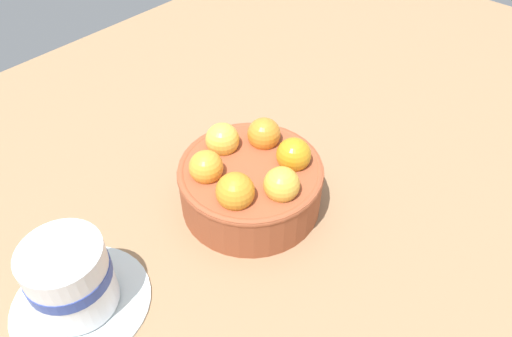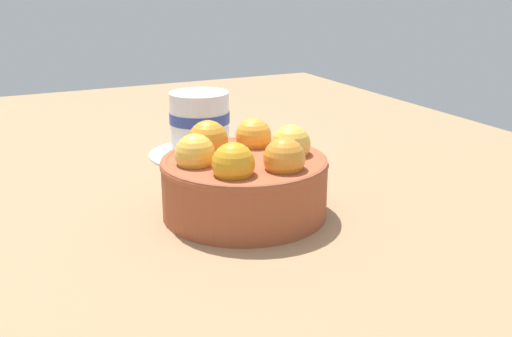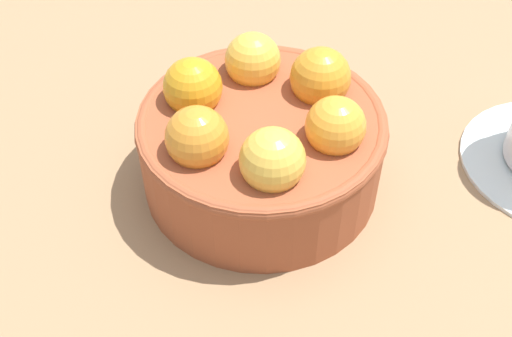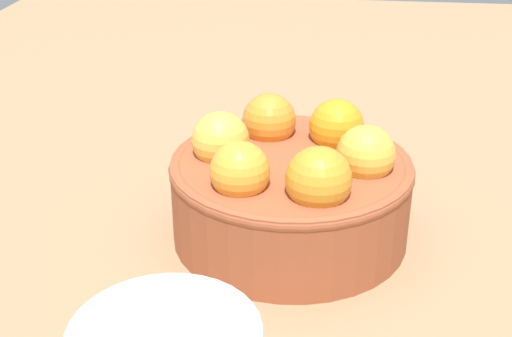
% 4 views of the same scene
% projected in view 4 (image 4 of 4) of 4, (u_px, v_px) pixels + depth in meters
% --- Properties ---
extents(ground_plane, '(1.53, 1.03, 0.05)m').
position_uv_depth(ground_plane, '(289.00, 262.00, 0.52)').
color(ground_plane, '#997551').
extents(terracotta_bowl, '(0.17, 0.17, 0.09)m').
position_uv_depth(terracotta_bowl, '(291.00, 186.00, 0.49)').
color(terracotta_bowl, '#9E4C2D').
rests_on(terracotta_bowl, ground_plane).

